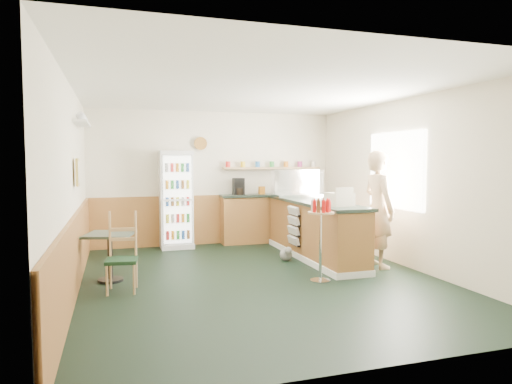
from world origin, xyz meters
name	(u,v)px	position (x,y,z in m)	size (l,w,h in m)	color
ground	(259,279)	(0.00, 0.00, 0.00)	(6.00, 6.00, 0.00)	black
room_envelope	(231,172)	(-0.23, 0.73, 1.52)	(5.04, 6.02, 2.72)	silver
service_counter	(314,232)	(1.35, 1.07, 0.46)	(0.68, 3.01, 1.01)	#AC7837
back_counter	(272,216)	(1.19, 2.80, 0.55)	(2.24, 0.42, 1.69)	#AC7837
drinks_fridge	(176,200)	(-0.83, 2.74, 0.95)	(0.63, 0.53, 1.90)	silver
display_case	(297,184)	(1.35, 1.85, 1.27)	(0.91, 0.47, 0.51)	silver
cash_register	(339,199)	(1.35, 0.15, 1.11)	(0.35, 0.36, 0.20)	beige
shopkeeper	(379,209)	(2.05, 0.14, 0.93)	(0.62, 0.45, 1.87)	tan
condiment_stand	(321,226)	(0.79, -0.38, 0.80)	(0.37, 0.37, 1.15)	silver
newspaper_rack	(294,226)	(0.99, 1.13, 0.57)	(0.09, 0.42, 0.68)	black
cafe_table	(110,247)	(-2.05, 0.51, 0.48)	(0.77, 0.77, 0.69)	black
cafe_chair	(121,249)	(-1.90, 0.00, 0.54)	(0.43, 0.43, 1.04)	black
dog_doorstop	(286,254)	(0.80, 0.98, 0.12)	(0.21, 0.28, 0.26)	gray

